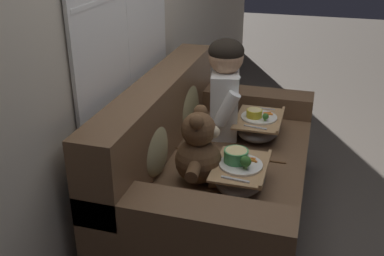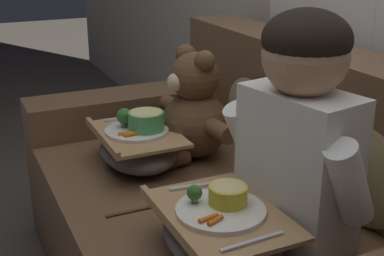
{
  "view_description": "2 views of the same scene",
  "coord_description": "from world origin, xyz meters",
  "px_view_note": "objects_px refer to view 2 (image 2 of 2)",
  "views": [
    {
      "loc": [
        -2.32,
        -0.49,
        1.74
      ],
      "look_at": [
        -0.1,
        0.15,
        0.66
      ],
      "focal_mm": 42.0,
      "sensor_mm": 36.0,
      "label": 1
    },
    {
      "loc": [
        1.37,
        -0.74,
        1.26
      ],
      "look_at": [
        -0.15,
        -0.04,
        0.64
      ],
      "focal_mm": 50.0,
      "sensor_mm": 36.0,
      "label": 2
    }
  ],
  "objects_px": {
    "throw_pillow_behind_teddy": "(255,99)",
    "teddy_bear": "(194,111)",
    "child_figure": "(301,120)",
    "couch": "(238,226)",
    "lap_tray_teddy": "(138,145)",
    "throw_pillow_behind_child": "(372,158)",
    "lap_tray_child": "(220,232)"
  },
  "relations": [
    {
      "from": "throw_pillow_behind_teddy",
      "to": "teddy_bear",
      "type": "bearing_deg",
      "value": -89.86
    },
    {
      "from": "couch",
      "to": "lap_tray_teddy",
      "type": "distance_m",
      "value": 0.45
    },
    {
      "from": "couch",
      "to": "throw_pillow_behind_child",
      "type": "height_order",
      "value": "couch"
    },
    {
      "from": "throw_pillow_behind_child",
      "to": "throw_pillow_behind_teddy",
      "type": "relative_size",
      "value": 1.1
    },
    {
      "from": "lap_tray_teddy",
      "to": "couch",
      "type": "bearing_deg",
      "value": 36.79
    },
    {
      "from": "couch",
      "to": "throw_pillow_behind_child",
      "type": "xyz_separation_m",
      "value": [
        0.32,
        0.25,
        0.33
      ]
    },
    {
      "from": "throw_pillow_behind_child",
      "to": "teddy_bear",
      "type": "distance_m",
      "value": 0.69
    },
    {
      "from": "child_figure",
      "to": "lap_tray_child",
      "type": "xyz_separation_m",
      "value": [
        -0.0,
        -0.23,
        -0.27
      ]
    },
    {
      "from": "teddy_bear",
      "to": "lap_tray_teddy",
      "type": "distance_m",
      "value": 0.24
    },
    {
      "from": "child_figure",
      "to": "throw_pillow_behind_child",
      "type": "bearing_deg",
      "value": 90.05
    },
    {
      "from": "throw_pillow_behind_teddy",
      "to": "child_figure",
      "type": "xyz_separation_m",
      "value": [
        0.64,
        -0.26,
        0.15
      ]
    },
    {
      "from": "teddy_bear",
      "to": "lap_tray_teddy",
      "type": "relative_size",
      "value": 1.18
    },
    {
      "from": "couch",
      "to": "lap_tray_child",
      "type": "relative_size",
      "value": 4.31
    },
    {
      "from": "couch",
      "to": "lap_tray_teddy",
      "type": "xyz_separation_m",
      "value": [
        -0.32,
        -0.24,
        0.22
      ]
    },
    {
      "from": "throw_pillow_behind_child",
      "to": "lap_tray_child",
      "type": "bearing_deg",
      "value": -90.1
    },
    {
      "from": "child_figure",
      "to": "lap_tray_child",
      "type": "distance_m",
      "value": 0.35
    },
    {
      "from": "couch",
      "to": "teddy_bear",
      "type": "bearing_deg",
      "value": -176.95
    },
    {
      "from": "throw_pillow_behind_teddy",
      "to": "teddy_bear",
      "type": "height_order",
      "value": "teddy_bear"
    },
    {
      "from": "throw_pillow_behind_teddy",
      "to": "lap_tray_teddy",
      "type": "distance_m",
      "value": 0.5
    },
    {
      "from": "couch",
      "to": "child_figure",
      "type": "distance_m",
      "value": 0.58
    },
    {
      "from": "throw_pillow_behind_child",
      "to": "child_figure",
      "type": "height_order",
      "value": "child_figure"
    },
    {
      "from": "throw_pillow_behind_child",
      "to": "teddy_bear",
      "type": "xyz_separation_m",
      "value": [
        -0.63,
        -0.26,
        -0.01
      ]
    },
    {
      "from": "lap_tray_child",
      "to": "throw_pillow_behind_child",
      "type": "bearing_deg",
      "value": 89.9
    },
    {
      "from": "throw_pillow_behind_child",
      "to": "lap_tray_teddy",
      "type": "height_order",
      "value": "throw_pillow_behind_child"
    },
    {
      "from": "teddy_bear",
      "to": "lap_tray_child",
      "type": "relative_size",
      "value": 1.12
    },
    {
      "from": "throw_pillow_behind_child",
      "to": "teddy_bear",
      "type": "relative_size",
      "value": 0.93
    },
    {
      "from": "throw_pillow_behind_teddy",
      "to": "teddy_bear",
      "type": "xyz_separation_m",
      "value": [
        0.0,
        -0.26,
        -0.01
      ]
    },
    {
      "from": "couch",
      "to": "lap_tray_teddy",
      "type": "relative_size",
      "value": 4.51
    },
    {
      "from": "couch",
      "to": "child_figure",
      "type": "xyz_separation_m",
      "value": [
        0.32,
        -0.01,
        0.48
      ]
    },
    {
      "from": "couch",
      "to": "lap_tray_teddy",
      "type": "height_order",
      "value": "couch"
    },
    {
      "from": "couch",
      "to": "teddy_bear",
      "type": "distance_m",
      "value": 0.45
    },
    {
      "from": "child_figure",
      "to": "teddy_bear",
      "type": "height_order",
      "value": "child_figure"
    }
  ]
}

